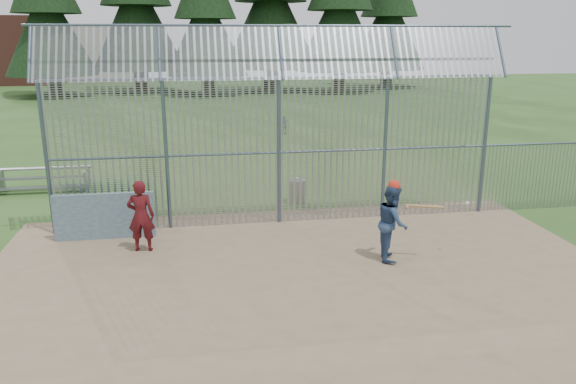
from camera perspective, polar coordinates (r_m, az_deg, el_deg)
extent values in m
plane|color=#2D511E|center=(12.58, 1.50, -8.16)|extent=(120.00, 120.00, 0.00)
cube|color=#756047|center=(12.12, 1.95, -9.06)|extent=(14.00, 10.00, 0.02)
cube|color=#38566B|center=(15.07, -18.13, -2.35)|extent=(2.50, 0.12, 1.20)
imported|color=navy|center=(13.18, 10.55, -3.05)|extent=(0.86, 1.00, 1.78)
imported|color=maroon|center=(13.90, -14.71, -2.36)|extent=(0.68, 0.48, 1.76)
imported|color=slate|center=(29.93, -0.35, 6.84)|extent=(0.58, 0.26, 0.97)
sphere|color=red|center=(12.93, 10.74, 0.60)|extent=(0.28, 0.28, 0.28)
cylinder|color=#AA7F4C|center=(13.18, 13.72, -1.43)|extent=(0.82, 0.35, 0.07)
sphere|color=#AA7F4C|center=(13.02, 11.97, -1.53)|extent=(0.09, 0.09, 0.09)
sphere|color=white|center=(13.69, 17.73, -1.08)|extent=(0.09, 0.09, 0.09)
cylinder|color=gray|center=(17.51, 0.94, 0.00)|extent=(0.52, 0.52, 0.70)
cylinder|color=#9EA0A5|center=(17.41, 0.94, 1.17)|extent=(0.56, 0.56, 0.05)
sphere|color=#9EA0A5|center=(17.40, 0.94, 1.33)|extent=(0.10, 0.10, 0.10)
cube|color=gray|center=(20.30, -23.73, 0.41)|extent=(3.00, 0.25, 0.05)
cube|color=slate|center=(20.57, -23.58, 1.34)|extent=(3.00, 0.25, 0.05)
cube|color=gray|center=(20.85, -23.43, 2.24)|extent=(3.00, 0.25, 0.05)
cube|color=gray|center=(20.99, -27.25, 0.88)|extent=(0.06, 0.90, 0.70)
cube|color=slate|center=(20.29, -19.72, 1.26)|extent=(0.06, 0.90, 0.70)
cylinder|color=#47566B|center=(15.58, -23.34, 2.98)|extent=(0.10, 0.10, 4.00)
cylinder|color=#47566B|center=(15.13, -12.25, 3.57)|extent=(0.10, 0.10, 4.00)
cylinder|color=#47566B|center=(15.27, -0.92, 4.03)|extent=(0.10, 0.10, 4.00)
cylinder|color=#47566B|center=(15.98, 9.81, 4.33)|extent=(0.10, 0.10, 4.00)
cylinder|color=#47566B|center=(17.19, 19.34, 4.46)|extent=(0.10, 0.10, 4.00)
cylinder|color=#47566B|center=(14.99, -0.95, 11.54)|extent=(12.00, 0.07, 0.07)
cylinder|color=#47566B|center=(15.27, -0.92, 4.03)|extent=(12.00, 0.06, 0.06)
cube|color=gray|center=(15.27, -0.92, 4.03)|extent=(12.00, 0.02, 4.00)
cube|color=gray|center=(14.59, -0.74, 13.98)|extent=(12.00, 0.77, 1.31)
cylinder|color=#47566B|center=(17.40, 19.05, 1.23)|extent=(0.08, 0.08, 2.00)
cylinder|color=#332319|center=(52.75, -22.70, 10.63)|extent=(1.19, 1.19, 3.06)
cylinder|color=#332319|center=(54.61, -14.72, 11.63)|extent=(1.33, 1.33, 3.42)
cylinder|color=#332319|center=(50.44, -8.16, 11.38)|extent=(1.12, 1.12, 2.88)
cylinder|color=#332319|center=(53.88, -1.72, 12.17)|extent=(1.40, 1.40, 3.60)
cylinder|color=#332319|center=(53.08, 5.15, 11.87)|extent=(1.26, 1.26, 3.24)
cylinder|color=#332319|center=(58.64, 9.97, 11.97)|extent=(1.19, 1.19, 3.06)
cube|color=brown|center=(69.21, -26.71, 12.75)|extent=(10.00, 8.00, 7.00)
cube|color=#B2A58C|center=(70.01, -17.92, 13.24)|extent=(8.00, 7.00, 6.00)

